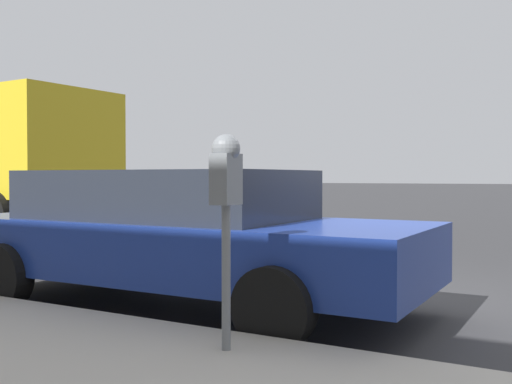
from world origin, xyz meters
TOP-DOWN VIEW (x-y plane):
  - ground_plane at (0.00, 0.00)m, footprint 220.00×220.00m
  - parking_meter at (-2.64, 0.27)m, footprint 0.21×0.19m
  - car_blue at (-1.15, 1.80)m, footprint 2.08×4.90m

SIDE VIEW (x-z plane):
  - ground_plane at x=0.00m, z-range 0.00..0.00m
  - car_blue at x=-1.15m, z-range 0.05..1.42m
  - parking_meter at x=-2.64m, z-range 0.52..1.96m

